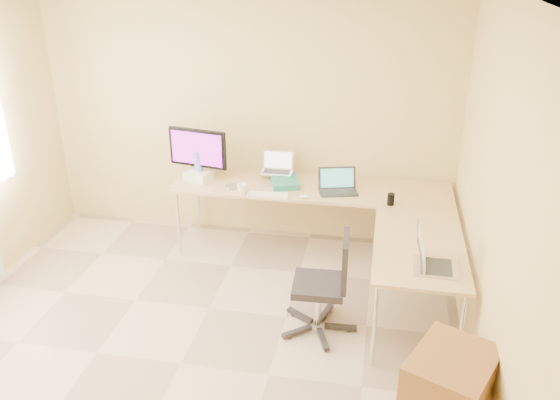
% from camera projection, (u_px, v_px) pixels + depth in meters
% --- Properties ---
extents(floor, '(4.50, 4.50, 0.00)m').
position_uv_depth(floor, '(181.00, 364.00, 4.27)').
color(floor, '#C5AE8C').
rests_on(floor, ground).
extents(wall_back, '(4.50, 0.00, 4.50)m').
position_uv_depth(wall_back, '(247.00, 114.00, 5.75)').
color(wall_back, '#DFBB66').
rests_on(wall_back, ground).
extents(wall_right, '(0.00, 4.50, 4.50)m').
position_uv_depth(wall_right, '(503.00, 233.00, 3.39)').
color(wall_right, '#DFBB66').
rests_on(wall_right, ground).
extents(desk_main, '(2.65, 0.70, 0.73)m').
position_uv_depth(desk_main, '(311.00, 220.00, 5.66)').
color(desk_main, tan).
rests_on(desk_main, ground).
extents(desk_return, '(0.70, 1.30, 0.73)m').
position_uv_depth(desk_return, '(415.00, 284.00, 4.60)').
color(desk_return, tan).
rests_on(desk_return, ground).
extents(monitor, '(0.63, 0.30, 0.52)m').
position_uv_depth(monitor, '(198.00, 154.00, 5.57)').
color(monitor, black).
rests_on(monitor, desk_main).
extents(book_stack, '(0.34, 0.40, 0.06)m').
position_uv_depth(book_stack, '(285.00, 182.00, 5.54)').
color(book_stack, '#1F755B').
rests_on(book_stack, desk_main).
extents(laptop_center, '(0.31, 0.24, 0.20)m').
position_uv_depth(laptop_center, '(277.00, 163.00, 5.63)').
color(laptop_center, silver).
rests_on(laptop_center, desk_main).
extents(laptop_black, '(0.41, 0.34, 0.22)m').
position_uv_depth(laptop_black, '(339.00, 181.00, 5.32)').
color(laptop_black, '#262626').
rests_on(laptop_black, desk_main).
extents(keyboard, '(0.37, 0.11, 0.02)m').
position_uv_depth(keyboard, '(268.00, 195.00, 5.30)').
color(keyboard, white).
rests_on(keyboard, desk_main).
extents(mouse, '(0.11, 0.09, 0.03)m').
position_uv_depth(mouse, '(304.00, 196.00, 5.24)').
color(mouse, white).
rests_on(mouse, desk_main).
extents(mug, '(0.13, 0.13, 0.09)m').
position_uv_depth(mug, '(242.00, 189.00, 5.33)').
color(mug, white).
rests_on(mug, desk_main).
extents(cd_stack, '(0.15, 0.15, 0.03)m').
position_uv_depth(cd_stack, '(232.00, 187.00, 5.46)').
color(cd_stack, '#9999BA').
rests_on(cd_stack, desk_main).
extents(water_bottle, '(0.10, 0.10, 0.29)m').
position_uv_depth(water_bottle, '(199.00, 165.00, 5.62)').
color(water_bottle, '#6087DC').
rests_on(water_bottle, desk_main).
extents(papers, '(0.20, 0.28, 0.01)m').
position_uv_depth(papers, '(203.00, 174.00, 5.78)').
color(papers, white).
rests_on(papers, desk_main).
extents(white_box, '(0.28, 0.24, 0.09)m').
position_uv_depth(white_box, '(198.00, 176.00, 5.64)').
color(white_box, '#EEEDCC').
rests_on(white_box, desk_main).
extents(desk_fan, '(0.23, 0.23, 0.29)m').
position_uv_depth(desk_fan, '(205.00, 158.00, 5.82)').
color(desk_fan, white).
rests_on(desk_fan, desk_main).
extents(black_cup, '(0.08, 0.08, 0.11)m').
position_uv_depth(black_cup, '(391.00, 199.00, 5.09)').
color(black_cup, black).
rests_on(black_cup, desk_main).
extents(laptop_return, '(0.38, 0.31, 0.25)m').
position_uv_depth(laptop_return, '(438.00, 254.00, 4.06)').
color(laptop_return, silver).
rests_on(laptop_return, desk_return).
extents(office_chair, '(0.54, 0.54, 0.86)m').
position_uv_depth(office_chair, '(319.00, 276.00, 4.46)').
color(office_chair, '#272223').
rests_on(office_chair, ground).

